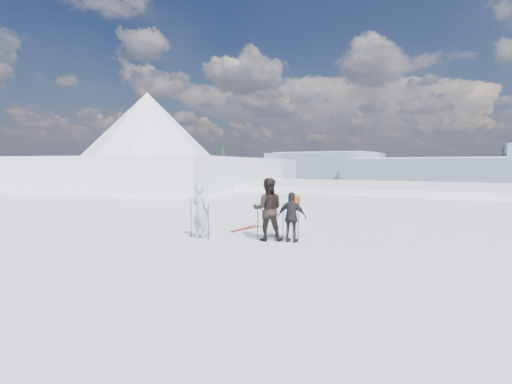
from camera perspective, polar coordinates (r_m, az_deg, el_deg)
lake_basin at (r=39.38m, az=22.53°, el=-9.29°), size 820.00×820.00×71.62m
far_mountain_range at (r=463.77m, az=31.92°, el=2.22°), size 770.00×110.00×53.00m
near_ridge at (r=48.75m, az=-10.45°, el=-2.94°), size 31.37×35.68×25.62m
skier_grey at (r=12.73m, az=-7.96°, el=-2.70°), size 0.69×0.51×1.74m
skier_dark at (r=12.23m, az=1.70°, el=-2.50°), size 1.16×1.07×1.93m
skier_pack at (r=12.03m, az=5.15°, el=-3.61°), size 0.93×0.48×1.52m
backpack at (r=12.18m, az=5.51°, el=1.12°), size 0.34×0.22×0.45m
ski_poles at (r=12.26m, az=-0.57°, el=-4.08°), size 3.40×0.83×1.34m
skis_loose at (r=14.51m, az=-1.52°, el=-5.26°), size 0.35×1.70×0.03m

